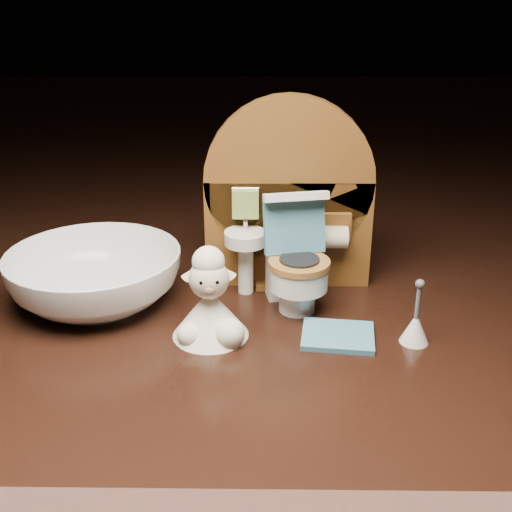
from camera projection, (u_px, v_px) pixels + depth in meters
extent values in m
cube|color=#371B12|center=(288.00, 379.00, 0.48)|extent=(2.50, 2.50, 0.10)
cube|color=brown|center=(288.00, 233.00, 0.51)|extent=(0.13, 0.02, 0.09)
cylinder|color=brown|center=(289.00, 180.00, 0.49)|extent=(0.13, 0.02, 0.13)
cube|color=brown|center=(287.00, 279.00, 0.52)|extent=(0.05, 0.04, 0.01)
cylinder|color=white|center=(246.00, 266.00, 0.50)|extent=(0.01, 0.01, 0.04)
cylinder|color=white|center=(245.00, 238.00, 0.48)|extent=(0.03, 0.03, 0.01)
cylinder|color=silver|center=(246.00, 221.00, 0.49)|extent=(0.00, 0.00, 0.01)
cube|color=#88AA48|center=(245.00, 204.00, 0.48)|extent=(0.02, 0.01, 0.02)
cube|color=brown|center=(335.00, 227.00, 0.49)|extent=(0.02, 0.01, 0.02)
cylinder|color=#F1E5C1|center=(336.00, 237.00, 0.49)|extent=(0.02, 0.02, 0.02)
cylinder|color=white|center=(297.00, 298.00, 0.47)|extent=(0.03, 0.03, 0.02)
cylinder|color=white|center=(299.00, 277.00, 0.46)|extent=(0.04, 0.04, 0.02)
cylinder|color=#9A6429|center=(299.00, 263.00, 0.46)|extent=(0.04, 0.04, 0.00)
cube|color=white|center=(290.00, 264.00, 0.49)|extent=(0.04, 0.02, 0.05)
cube|color=teal|center=(294.00, 223.00, 0.47)|extent=(0.05, 0.02, 0.05)
cube|color=white|center=(296.00, 197.00, 0.45)|extent=(0.05, 0.02, 0.01)
cylinder|color=#7CB428|center=(305.00, 223.00, 0.48)|extent=(0.01, 0.01, 0.01)
cube|color=teal|center=(338.00, 336.00, 0.44)|extent=(0.05, 0.05, 0.00)
cone|color=white|center=(415.00, 328.00, 0.43)|extent=(0.02, 0.02, 0.02)
cylinder|color=#59595B|center=(418.00, 302.00, 0.42)|extent=(0.00, 0.00, 0.03)
sphere|color=#59595B|center=(420.00, 284.00, 0.42)|extent=(0.01, 0.01, 0.01)
cone|color=white|center=(210.00, 312.00, 0.44)|extent=(0.05, 0.05, 0.04)
sphere|color=white|center=(229.00, 333.00, 0.43)|extent=(0.02, 0.02, 0.02)
sphere|color=white|center=(190.00, 335.00, 0.43)|extent=(0.02, 0.02, 0.02)
sphere|color=beige|center=(209.00, 279.00, 0.43)|extent=(0.03, 0.03, 0.03)
sphere|color=tan|center=(209.00, 289.00, 0.42)|extent=(0.01, 0.01, 0.01)
sphere|color=white|center=(208.00, 262.00, 0.42)|extent=(0.02, 0.02, 0.02)
cone|color=beige|center=(190.00, 274.00, 0.43)|extent=(0.01, 0.01, 0.01)
cone|color=beige|center=(227.00, 272.00, 0.43)|extent=(0.01, 0.01, 0.01)
sphere|color=black|center=(202.00, 283.00, 0.41)|extent=(0.00, 0.00, 0.00)
sphere|color=black|center=(217.00, 282.00, 0.42)|extent=(0.00, 0.00, 0.00)
imported|color=white|center=(95.00, 278.00, 0.48)|extent=(0.17, 0.17, 0.04)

